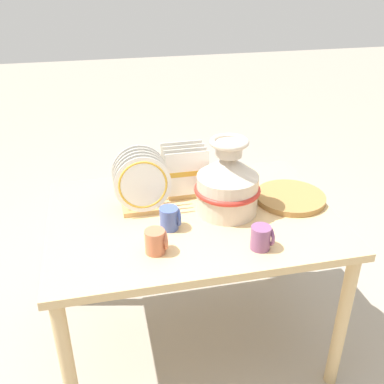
{
  "coord_description": "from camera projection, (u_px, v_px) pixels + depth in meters",
  "views": [
    {
      "loc": [
        -0.37,
        -1.66,
        1.77
      ],
      "look_at": [
        0.0,
        0.0,
        0.86
      ],
      "focal_mm": 42.0,
      "sensor_mm": 36.0,
      "label": 1
    }
  ],
  "objects": [
    {
      "name": "ground_plane",
      "position": [
        192.0,
        337.0,
        2.34
      ],
      "size": [
        14.0,
        14.0,
        0.0
      ],
      "primitive_type": "plane",
      "color": "gray"
    },
    {
      "name": "wicker_charger_stack",
      "position": [
        290.0,
        197.0,
        2.09
      ],
      "size": [
        0.32,
        0.32,
        0.03
      ],
      "color": "olive",
      "rests_on": "display_table"
    },
    {
      "name": "dish_rack_square_plates",
      "position": [
        185.0,
        176.0,
        2.13
      ],
      "size": [
        0.2,
        0.17,
        0.23
      ],
      "color": "tan",
      "rests_on": "display_table"
    },
    {
      "name": "mug_cobalt_glaze",
      "position": [
        170.0,
        218.0,
        1.86
      ],
      "size": [
        0.09,
        0.08,
        0.1
      ],
      "color": "#42569E",
      "rests_on": "display_table"
    },
    {
      "name": "display_table",
      "position": [
        192.0,
        231.0,
        2.02
      ],
      "size": [
        1.25,
        0.89,
        0.75
      ],
      "color": "tan",
      "rests_on": "ground_plane"
    },
    {
      "name": "ceramic_vase",
      "position": [
        228.0,
        182.0,
        1.94
      ],
      "size": [
        0.29,
        0.29,
        0.34
      ],
      "color": "beige",
      "rests_on": "display_table"
    },
    {
      "name": "mug_plum_glaze",
      "position": [
        262.0,
        237.0,
        1.73
      ],
      "size": [
        0.09,
        0.08,
        0.1
      ],
      "color": "#7A4770",
      "rests_on": "display_table"
    },
    {
      "name": "dish_rack_round_plates",
      "position": [
        142.0,
        185.0,
        1.97
      ],
      "size": [
        0.25,
        0.18,
        0.27
      ],
      "color": "tan",
      "rests_on": "display_table"
    },
    {
      "name": "mug_terracotta_glaze",
      "position": [
        156.0,
        241.0,
        1.71
      ],
      "size": [
        0.09,
        0.08,
        0.1
      ],
      "color": "#B76647",
      "rests_on": "display_table"
    }
  ]
}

